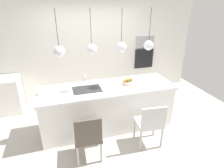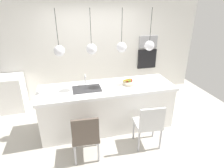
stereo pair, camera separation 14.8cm
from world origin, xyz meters
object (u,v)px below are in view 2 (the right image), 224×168
at_px(microwave, 148,42).
at_px(chair_middle, 149,123).
at_px(chair_near, 86,135).
at_px(oven, 147,59).
at_px(fruit_bowl, 129,82).

bearing_deg(microwave, chair_middle, -112.46).
bearing_deg(chair_middle, chair_near, -179.63).
height_order(oven, chair_middle, oven).
xyz_separation_m(chair_near, chair_middle, (1.14, 0.01, 0.02)).
xyz_separation_m(fruit_bowl, chair_near, (-1.02, -0.83, -0.49)).
bearing_deg(fruit_bowl, microwave, 54.97).
bearing_deg(chair_middle, microwave, 67.54).
xyz_separation_m(fruit_bowl, microwave, (1.11, 1.58, 0.49)).
distance_m(microwave, chair_near, 3.36).
relative_size(microwave, chair_near, 0.61).
height_order(fruit_bowl, chair_near, fruit_bowl).
height_order(fruit_bowl, chair_middle, fruit_bowl).
distance_m(microwave, chair_middle, 2.77).
bearing_deg(oven, microwave, 0.00).
relative_size(fruit_bowl, microwave, 0.50).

